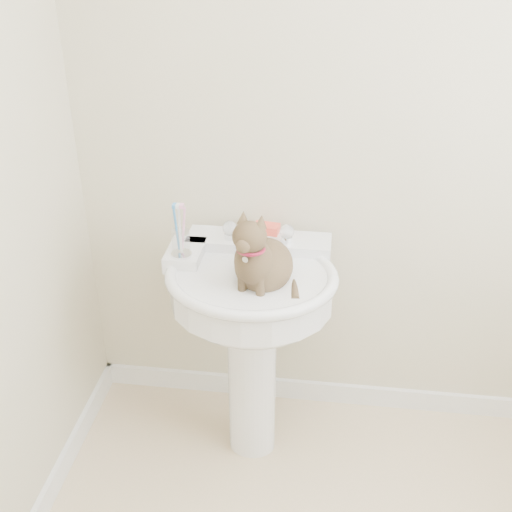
% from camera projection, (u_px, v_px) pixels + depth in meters
% --- Properties ---
extents(wall_back, '(2.20, 0.00, 2.50)m').
position_uv_depth(wall_back, '(392.00, 111.00, 2.09)').
color(wall_back, beige).
rests_on(wall_back, ground).
extents(baseboard_back, '(2.20, 0.02, 0.09)m').
position_uv_depth(baseboard_back, '(362.00, 395.00, 2.67)').
color(baseboard_back, white).
rests_on(baseboard_back, floor).
extents(pedestal_sink, '(0.59, 0.58, 0.81)m').
position_uv_depth(pedestal_sink, '(251.00, 308.00, 2.19)').
color(pedestal_sink, white).
rests_on(pedestal_sink, floor).
extents(faucet, '(0.28, 0.12, 0.14)m').
position_uv_depth(faucet, '(257.00, 232.00, 2.21)').
color(faucet, silver).
rests_on(faucet, pedestal_sink).
extents(soap_bar, '(0.10, 0.07, 0.03)m').
position_uv_depth(soap_bar, '(267.00, 229.00, 2.29)').
color(soap_bar, '#FE503B').
rests_on(soap_bar, pedestal_sink).
extents(toothbrush_cup, '(0.07, 0.07, 0.18)m').
position_uv_depth(toothbrush_cup, '(181.00, 242.00, 2.12)').
color(toothbrush_cup, silver).
rests_on(toothbrush_cup, pedestal_sink).
extents(cat, '(0.21, 0.26, 0.38)m').
position_uv_depth(cat, '(262.00, 262.00, 2.03)').
color(cat, brown).
rests_on(cat, pedestal_sink).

